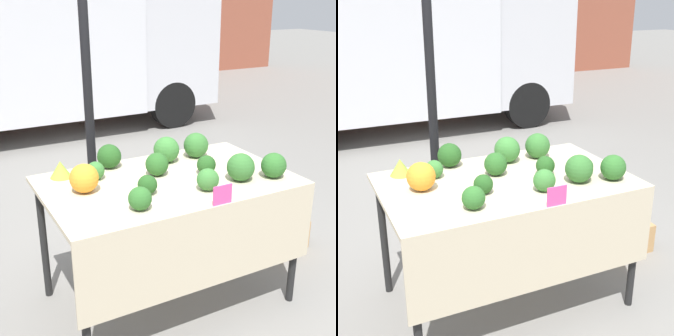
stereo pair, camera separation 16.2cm
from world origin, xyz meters
The scene contains 20 objects.
ground_plane centered at (0.00, 0.00, 0.00)m, with size 40.00×40.00×0.00m, color gray.
tent_pole centered at (-0.23, 0.82, 1.30)m, with size 0.07×0.07×2.60m.
parked_truck centered at (0.38, 4.72, 1.48)m, with size 4.98×1.80×2.82m.
market_table centered at (0.00, -0.07, 0.80)m, with size 1.61×0.99×0.91m.
orange_cauliflower centered at (-0.54, 0.06, 1.00)m, with size 0.18×0.18×0.18m.
romanesco_head centered at (-0.60, 0.37, 0.97)m, with size 0.14×0.14×0.11m.
broccoli_head_0 centered at (-0.41, 0.23, 0.97)m, with size 0.12×0.12×0.12m.
broccoli_head_1 centered at (-0.35, -0.32, 0.98)m, with size 0.13×0.13×0.13m.
broccoli_head_2 centered at (0.15, 0.31, 1.00)m, with size 0.19×0.19×0.19m.
broccoli_head_3 centered at (-0.25, 0.39, 0.99)m, with size 0.17×0.17×0.17m.
broccoli_head_4 centered at (-0.22, -0.15, 0.97)m, with size 0.12×0.12×0.12m.
broccoli_head_5 centered at (0.40, -0.23, 1.00)m, with size 0.18×0.18×0.18m.
broccoli_head_6 centered at (0.27, -0.03, 0.97)m, with size 0.13×0.13×0.13m.
broccoli_head_7 centered at (0.51, -0.14, 0.97)m, with size 0.12×0.12×0.12m.
broccoli_head_8 centered at (0.63, -0.29, 0.99)m, with size 0.17×0.17×0.17m.
broccoli_head_9 centered at (0.13, -0.27, 0.98)m, with size 0.14×0.14×0.14m.
broccoli_head_10 centered at (0.39, 0.30, 1.00)m, with size 0.18×0.18×0.18m.
broccoli_head_11 centered at (-0.03, 0.10, 0.99)m, with size 0.15×0.15×0.15m.
price_sign centered at (0.09, -0.48, 0.97)m, with size 0.13×0.01×0.12m.
produce_crate centered at (1.19, 0.17, 0.12)m, with size 0.41×0.26×0.25m.
Camera 1 is at (-1.34, -2.48, 2.04)m, focal length 50.00 mm.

